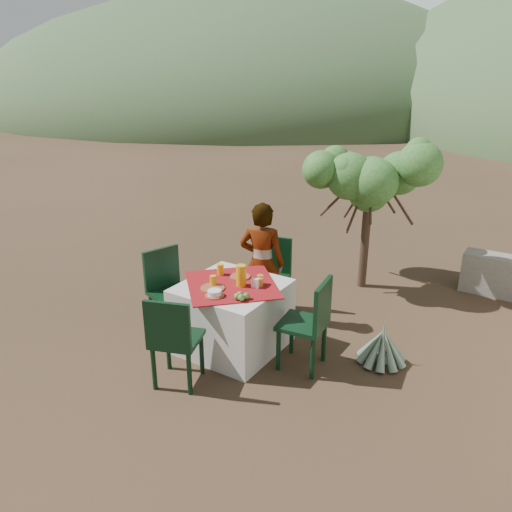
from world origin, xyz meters
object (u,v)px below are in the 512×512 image
at_px(shrub_tree, 375,185).
at_px(chair_near, 173,338).
at_px(table, 232,316).
at_px(chair_far, 271,272).
at_px(chair_right, 310,320).
at_px(juice_pitcher, 241,276).
at_px(person, 262,263).
at_px(chair_left, 168,287).
at_px(agave, 382,347).

bearing_deg(shrub_tree, chair_near, -101.83).
xyz_separation_m(table, shrub_tree, (0.65, 2.40, 1.08)).
xyz_separation_m(chair_far, chair_right, (1.00, -0.89, 0.01)).
bearing_deg(chair_right, juice_pitcher, -92.67).
height_order(chair_near, juice_pitcher, juice_pitcher).
height_order(shrub_tree, juice_pitcher, shrub_tree).
distance_m(chair_near, juice_pitcher, 1.00).
height_order(table, person, person).
xyz_separation_m(chair_left, shrub_tree, (1.51, 2.47, 0.91)).
distance_m(chair_left, juice_pitcher, 1.03).
bearing_deg(table, person, 95.00).
bearing_deg(chair_near, juice_pitcher, -118.75).
distance_m(chair_near, shrub_tree, 3.51).
bearing_deg(person, chair_near, 73.24).
bearing_deg(chair_right, chair_far, -139.02).
xyz_separation_m(chair_near, agave, (1.55, 1.49, -0.35)).
xyz_separation_m(agave, juice_pitcher, (-1.41, -0.56, 0.69)).
xyz_separation_m(person, agave, (1.58, -0.13, -0.56)).
height_order(chair_left, chair_right, chair_left).
relative_size(person, juice_pitcher, 6.45).
bearing_deg(shrub_tree, person, -112.96).
bearing_deg(chair_right, table, -91.78).
bearing_deg(person, juice_pitcher, 86.27).
relative_size(chair_near, juice_pitcher, 4.15).
xyz_separation_m(table, agave, (1.51, 0.58, -0.19)).
bearing_deg(shrub_tree, chair_left, -121.47).
bearing_deg(chair_left, table, -68.91).
xyz_separation_m(chair_left, agave, (2.37, 0.65, -0.36)).
xyz_separation_m(chair_left, chair_right, (1.77, 0.16, -0.00)).
relative_size(table, shrub_tree, 0.70).
bearing_deg(agave, chair_far, 166.24).
distance_m(table, person, 0.80).
bearing_deg(juice_pitcher, agave, 21.70).
bearing_deg(chair_left, chair_far, -19.90).
relative_size(chair_near, agave, 1.71).
relative_size(chair_far, shrub_tree, 0.52).
relative_size(chair_far, juice_pitcher, 4.17).
bearing_deg(agave, person, 175.33).
bearing_deg(agave, chair_left, -164.61).
height_order(chair_far, juice_pitcher, juice_pitcher).
bearing_deg(table, chair_near, -92.42).
xyz_separation_m(chair_far, chair_near, (0.05, -1.88, -0.00)).
xyz_separation_m(chair_right, shrub_tree, (-0.25, 2.31, 0.91)).
relative_size(shrub_tree, agave, 3.28).
relative_size(agave, juice_pitcher, 2.42).
bearing_deg(chair_right, chair_left, -92.23).
bearing_deg(chair_left, chair_near, -119.08).
bearing_deg(chair_left, person, -29.15).
height_order(table, chair_far, chair_far).
xyz_separation_m(chair_right, juice_pitcher, (-0.80, -0.07, 0.33)).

